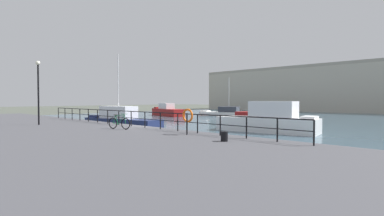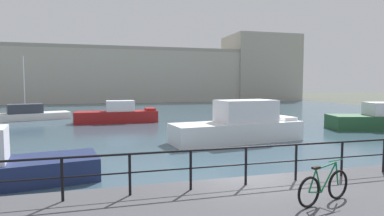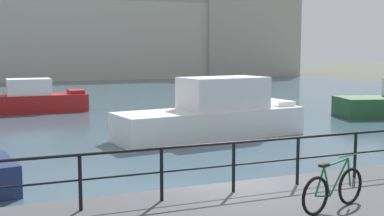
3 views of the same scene
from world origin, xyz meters
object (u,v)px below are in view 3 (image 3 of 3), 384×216
at_px(moored_blue_motorboat, 215,114).
at_px(parked_bicycle, 333,189).
at_px(moored_white_yacht, 25,100).
at_px(harbor_building, 85,37).

height_order(moored_blue_motorboat, parked_bicycle, moored_blue_motorboat).
relative_size(moored_white_yacht, parked_bicycle, 4.61).
distance_m(harbor_building, parked_bicycle, 63.74).
bearing_deg(parked_bicycle, moored_white_yacht, 82.90).
bearing_deg(parked_bicycle, moored_blue_motorboat, 58.95).
height_order(harbor_building, moored_blue_motorboat, harbor_building).
height_order(harbor_building, moored_white_yacht, harbor_building).
xyz_separation_m(harbor_building, moored_blue_motorboat, (-3.13, -50.29, -4.81)).
bearing_deg(moored_white_yacht, moored_blue_motorboat, -60.72).
relative_size(moored_blue_motorboat, moored_white_yacht, 1.14).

